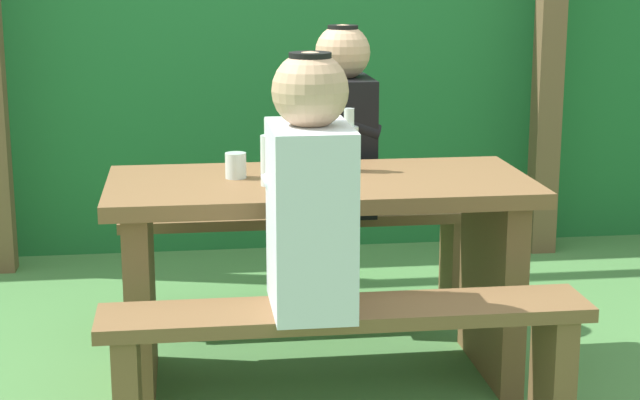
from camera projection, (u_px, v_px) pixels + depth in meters
ground_plane at (320, 378)px, 3.60m from camera, size 12.00×12.00×0.00m
hedge_backdrop at (268, 35)px, 5.34m from camera, size 6.40×0.74×2.06m
pergola_post_right at (550, 34)px, 4.93m from camera, size 0.12×0.12×2.13m
picnic_table at (320, 244)px, 3.49m from camera, size 1.40×0.64×0.70m
bench_near at (346, 349)px, 2.97m from camera, size 1.40×0.24×0.45m
bench_far at (301, 244)px, 4.08m from camera, size 1.40×0.24×0.45m
person_white_shirt at (310, 193)px, 2.86m from camera, size 0.25×0.35×0.72m
person_black_coat at (342, 126)px, 3.99m from camera, size 0.25×0.35×0.72m
drinking_glass at (236, 165)px, 3.44m from camera, size 0.07×0.07×0.08m
bottle_left at (269, 157)px, 3.32m from camera, size 0.06×0.06×0.22m
bottle_right at (349, 146)px, 3.55m from camera, size 0.07×0.07×0.22m
cell_phone at (312, 184)px, 3.34m from camera, size 0.12×0.16×0.01m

